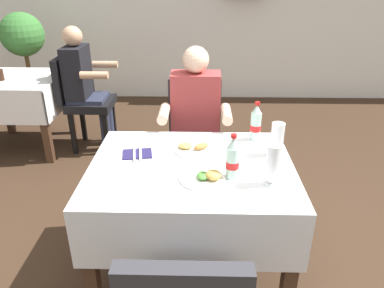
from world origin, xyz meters
name	(u,v)px	position (x,y,z in m)	size (l,w,h in m)	color
ground_plane	(212,279)	(0.00, 0.00, 0.00)	(11.00, 11.00, 0.00)	#382619
back_wall	(208,0)	(0.00, 3.65, 1.36)	(11.00, 0.12, 2.72)	white
main_dining_table	(192,191)	(-0.13, 0.10, 0.59)	(1.14, 0.90, 0.76)	white
chair_far_diner_seat	(194,135)	(-0.13, 0.94, 0.55)	(0.44, 0.50, 0.97)	#2D2D33
seated_diner_far	(195,122)	(-0.12, 0.83, 0.71)	(0.50, 0.46, 1.26)	#282D42
plate_near_camera	(206,177)	(-0.05, -0.06, 0.77)	(0.24, 0.24, 0.06)	white
plate_far_diner	(195,149)	(-0.12, 0.28, 0.77)	(0.25, 0.25, 0.05)	white
beer_glass_left	(273,165)	(0.28, -0.10, 0.87)	(0.07, 0.07, 0.22)	white
beer_glass_middle	(277,138)	(0.36, 0.23, 0.87)	(0.08, 0.08, 0.20)	white
cola_bottle_primary	(233,159)	(0.08, -0.03, 0.86)	(0.07, 0.07, 0.25)	silver
cola_bottle_secondary	(256,124)	(0.27, 0.44, 0.87)	(0.07, 0.07, 0.25)	silver
napkin_cutlery_set	(137,154)	(-0.45, 0.21, 0.76)	(0.19, 0.20, 0.01)	#231E4C
background_dining_table	(20,96)	(-1.93, 1.86, 0.56)	(0.85, 0.83, 0.76)	white
background_chair_right	(81,97)	(-1.30, 1.86, 0.55)	(0.50, 0.44, 0.97)	black
background_patron	(84,83)	(-1.25, 1.86, 0.71)	(0.46, 0.50, 1.26)	#282D42
background_table_tumbler	(0,75)	(-2.03, 1.76, 0.81)	(0.06, 0.06, 0.11)	black
potted_plant_corner	(25,48)	(-2.24, 2.80, 0.87)	(0.52, 0.52, 1.29)	brown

